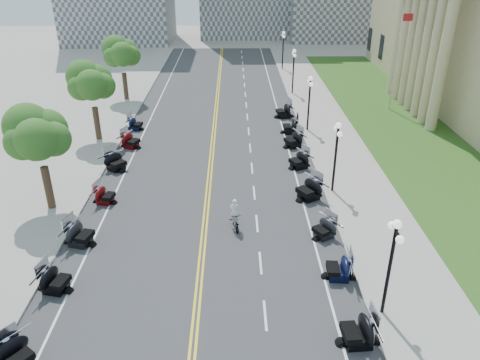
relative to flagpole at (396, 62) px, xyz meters
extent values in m
plane|color=gray|center=(-18.00, -22.00, -5.00)|extent=(160.00, 160.00, 0.00)
cube|color=#333335|center=(-18.00, -12.00, -5.00)|extent=(16.00, 90.00, 0.01)
cube|color=yellow|center=(-18.12, -12.00, -4.99)|extent=(0.12, 90.00, 0.00)
cube|color=yellow|center=(-17.88, -12.00, -4.99)|extent=(0.12, 90.00, 0.00)
cube|color=white|center=(-11.60, -12.00, -4.99)|extent=(0.12, 90.00, 0.00)
cube|color=white|center=(-24.40, -12.00, -4.99)|extent=(0.12, 90.00, 0.00)
cube|color=white|center=(-14.80, -30.00, -4.99)|extent=(0.12, 2.00, 0.00)
cube|color=white|center=(-14.80, -26.00, -4.99)|extent=(0.12, 2.00, 0.00)
cube|color=white|center=(-14.80, -22.00, -4.99)|extent=(0.12, 2.00, 0.00)
cube|color=white|center=(-14.80, -18.00, -4.99)|extent=(0.12, 2.00, 0.00)
cube|color=white|center=(-14.80, -14.00, -4.99)|extent=(0.12, 2.00, 0.00)
cube|color=white|center=(-14.80, -10.00, -4.99)|extent=(0.12, 2.00, 0.00)
cube|color=white|center=(-14.80, -6.00, -4.99)|extent=(0.12, 2.00, 0.00)
cube|color=white|center=(-14.80, -2.00, -4.99)|extent=(0.12, 2.00, 0.00)
cube|color=white|center=(-14.80, 2.00, -4.99)|extent=(0.12, 2.00, 0.00)
cube|color=white|center=(-14.80, 6.00, -4.99)|extent=(0.12, 2.00, 0.00)
cube|color=white|center=(-14.80, 10.00, -4.99)|extent=(0.12, 2.00, 0.00)
cube|color=white|center=(-14.80, 14.00, -4.99)|extent=(0.12, 2.00, 0.00)
cube|color=white|center=(-14.80, 18.00, -4.99)|extent=(0.12, 2.00, 0.00)
cube|color=white|center=(-14.80, 22.00, -4.99)|extent=(0.12, 2.00, 0.00)
cube|color=white|center=(-14.80, 26.00, -4.99)|extent=(0.12, 2.00, 0.00)
cube|color=white|center=(-14.80, 30.00, -4.99)|extent=(0.12, 2.00, 0.00)
cube|color=#9E9991|center=(-7.50, -12.00, -4.92)|extent=(5.00, 90.00, 0.15)
cube|color=#9E9991|center=(-28.50, -12.00, -4.92)|extent=(5.00, 90.00, 0.15)
cube|color=#356023|center=(-0.50, -4.00, -4.95)|extent=(9.00, 60.00, 0.10)
imported|color=#A51414|center=(-16.17, -22.49, -4.43)|extent=(0.94, 1.98, 1.15)
imported|color=white|center=(-16.17, -22.49, -3.04)|extent=(0.60, 0.39, 1.63)
camera|label=1|loc=(-16.22, -46.48, 10.29)|focal=35.00mm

